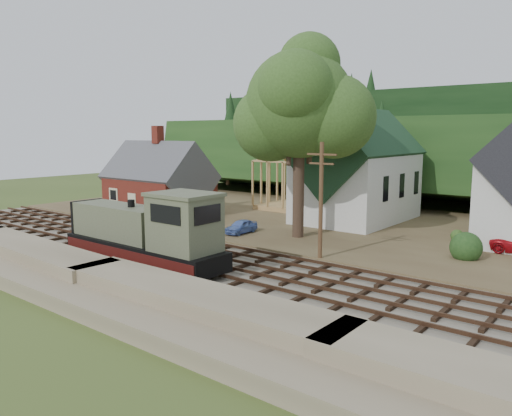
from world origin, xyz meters
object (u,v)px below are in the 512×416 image
Objects in this scene: car_green at (133,210)px; car_blue at (241,226)px; locomotive at (147,235)px; patio_set at (170,206)px.

car_blue is at bearing -70.20° from car_green.
car_blue is 0.91× the size of car_green.
locomotive is 19.69m from car_green.
locomotive reaches higher than patio_set.
car_green is 1.52× the size of patio_set.
locomotive is 5.17× the size of patio_set.
locomotive is at bearing -104.98° from car_green.
car_blue is 6.44m from patio_set.
car_green is at bearing 177.05° from car_blue.
car_blue is at bearing 98.83° from locomotive.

